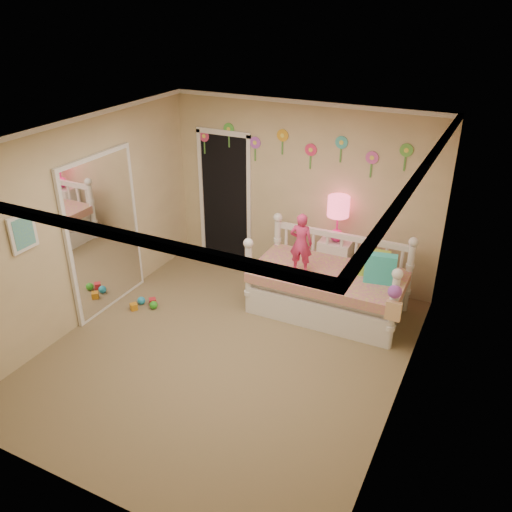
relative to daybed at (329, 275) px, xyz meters
The scene contains 18 objects.
floor 1.70m from the daybed, 118.02° to the right, with size 4.00×4.50×0.01m, color #7F684C.
ceiling 2.62m from the daybed, 118.02° to the right, with size 4.00×4.50×0.01m, color white.
back_wall 1.35m from the daybed, 132.57° to the left, with size 4.00×0.01×2.60m, color tan.
left_wall 3.20m from the daybed, 152.68° to the right, with size 0.01×4.50×2.60m, color tan.
right_wall 2.04m from the daybed, 48.92° to the right, with size 0.01×4.50×2.60m, color tan.
crown_molding 2.59m from the daybed, 118.02° to the right, with size 4.00×4.50×0.06m, color white, non-canonical shape.
daybed is the anchor object (origin of this frame).
pillow_turquoise 0.70m from the daybed, ahead, with size 0.38×0.13×0.38m, color #2ABAD4.
pillow_lime 0.61m from the daybed, 14.22° to the left, with size 0.37×0.14×0.35m, color #9AC63C.
child 0.60m from the daybed, 154.11° to the right, with size 0.29×0.19×0.81m, color #CB2E62.
nightstand 0.68m from the daybed, 101.88° to the left, with size 0.44×0.34×0.74m, color white.
table_lamp 0.92m from the daybed, 101.88° to the left, with size 0.30×0.30×0.66m.
closet_doorway 2.22m from the daybed, 158.03° to the left, with size 0.90×0.04×2.07m, color black.
flower_decals 1.83m from the daybed, 136.20° to the left, with size 3.40×0.02×0.50m, color #B2668C, non-canonical shape.
mirror_closet 2.99m from the daybed, 157.52° to the right, with size 0.07×1.30×2.10m, color white.
wall_picture 3.72m from the daybed, 139.57° to the right, with size 0.05×0.34×0.42m, color white.
hanging_bag 1.09m from the daybed, 28.91° to the right, with size 0.20×0.16×0.36m, color beige, non-canonical shape.
toy_scatter 2.96m from the daybed, 148.93° to the right, with size 0.80×1.30×0.11m, color #996666, non-canonical shape.
Camera 1 is at (2.61, -4.47, 3.90)m, focal length 37.26 mm.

